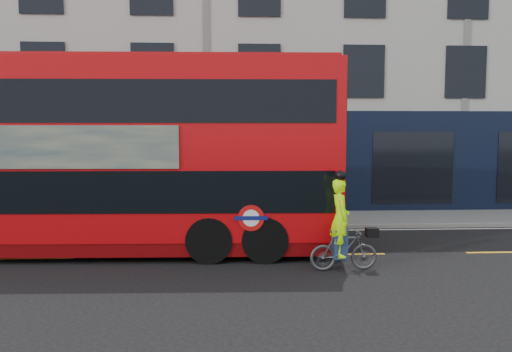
{
  "coord_description": "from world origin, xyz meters",
  "views": [
    {
      "loc": [
        0.86,
        -11.12,
        3.17
      ],
      "look_at": [
        1.58,
        2.45,
        1.98
      ],
      "focal_mm": 35.0,
      "sensor_mm": 36.0,
      "label": 1
    }
  ],
  "objects": [
    {
      "name": "ground",
      "position": [
        0.0,
        0.0,
        0.0
      ],
      "size": [
        120.0,
        120.0,
        0.0
      ],
      "primitive_type": "plane",
      "color": "black",
      "rests_on": "ground"
    },
    {
      "name": "pavement",
      "position": [
        0.0,
        6.5,
        0.06
      ],
      "size": [
        60.0,
        3.0,
        0.12
      ],
      "primitive_type": "cube",
      "color": "slate",
      "rests_on": "ground"
    },
    {
      "name": "kerb",
      "position": [
        0.0,
        5.0,
        0.07
      ],
      "size": [
        60.0,
        0.12,
        0.13
      ],
      "primitive_type": "cube",
      "color": "gray",
      "rests_on": "ground"
    },
    {
      "name": "building_terrace",
      "position": [
        0.0,
        12.94,
        7.49
      ],
      "size": [
        50.0,
        10.07,
        15.0
      ],
      "color": "#ADAAA3",
      "rests_on": "ground"
    },
    {
      "name": "road_edge_line",
      "position": [
        0.0,
        4.7,
        0.0
      ],
      "size": [
        58.0,
        0.1,
        0.01
      ],
      "primitive_type": "cube",
      "color": "silver",
      "rests_on": "ground"
    },
    {
      "name": "lane_dashes",
      "position": [
        0.0,
        1.5,
        0.0
      ],
      "size": [
        58.0,
        0.12,
        0.01
      ],
      "primitive_type": null,
      "color": "gold",
      "rests_on": "ground"
    },
    {
      "name": "bus",
      "position": [
        -2.5,
        2.2,
        2.59
      ],
      "size": [
        12.59,
        3.21,
        5.05
      ],
      "rotation": [
        0.0,
        0.0,
        -0.03
      ],
      "color": "#BF070B",
      "rests_on": "ground"
    },
    {
      "name": "cyclist",
      "position": [
        3.43,
        0.02,
        0.8
      ],
      "size": [
        1.6,
        0.67,
        2.32
      ],
      "rotation": [
        0.0,
        0.0,
        0.06
      ],
      "color": "#46484B",
      "rests_on": "ground"
    }
  ]
}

